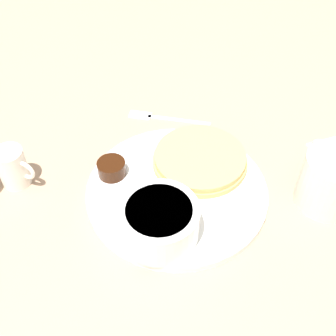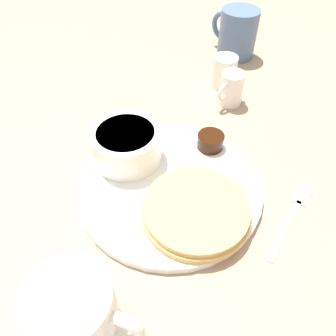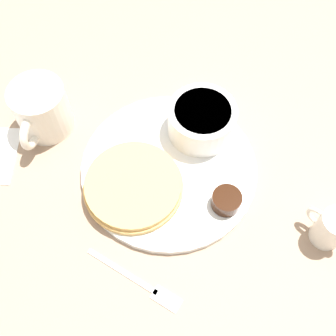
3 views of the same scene
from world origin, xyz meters
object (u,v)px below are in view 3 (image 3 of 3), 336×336
at_px(bowl, 202,120).
at_px(coffee_mug, 41,110).
at_px(creamer_pitcher_near, 331,228).
at_px(plate, 169,169).
at_px(fork, 144,285).

height_order(bowl, coffee_mug, coffee_mug).
height_order(coffee_mug, creamer_pitcher_near, coffee_mug).
bearing_deg(plate, creamer_pitcher_near, 142.16).
height_order(coffee_mug, fork, coffee_mug).
bearing_deg(creamer_pitcher_near, fork, 3.16).
relative_size(plate, fork, 2.31).
distance_m(creamer_pitcher_near, fork, 0.26).
distance_m(bowl, creamer_pitcher_near, 0.24).
xyz_separation_m(bowl, creamer_pitcher_near, (-0.13, 0.20, -0.01)).
height_order(plate, creamer_pitcher_near, creamer_pitcher_near).
xyz_separation_m(plate, fork, (0.07, 0.16, -0.00)).
bearing_deg(fork, creamer_pitcher_near, -176.84).
height_order(plate, coffee_mug, coffee_mug).
xyz_separation_m(plate, coffee_mug, (0.18, -0.12, 0.04)).
bearing_deg(creamer_pitcher_near, bowl, -57.72).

